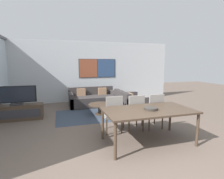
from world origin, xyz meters
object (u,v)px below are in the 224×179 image
object	(u,v)px
sofa_main	(93,99)
coffee_table	(100,106)
dining_chair_centre	(135,111)
dining_chair_right	(154,110)
tv_console	(18,112)
dining_table	(148,112)
dining_chair_left	(113,112)
television	(16,96)
fruit_bowl	(151,108)
sofa_side	(130,104)

from	to	relation	value
sofa_main	coffee_table	world-z (taller)	sofa_main
dining_chair_centre	dining_chair_right	xyz separation A→B (m)	(0.57, -0.00, 0.00)
tv_console	sofa_main	bearing A→B (deg)	24.98
dining_chair_centre	dining_chair_right	world-z (taller)	same
dining_table	dining_chair_left	distance (m)	0.98
tv_console	dining_chair_centre	size ratio (longest dim) A/B	1.56
television	dining_table	size ratio (longest dim) A/B	0.60
dining_table	fruit_bowl	xyz separation A→B (m)	(0.04, -0.04, 0.09)
television	coffee_table	bearing A→B (deg)	-4.09
television	sofa_side	bearing A→B (deg)	-0.22
dining_chair_left	dining_chair_right	size ratio (longest dim) A/B	1.00
sofa_main	sofa_side	xyz separation A→B (m)	(1.20, -1.24, -0.00)
sofa_side	dining_chair_left	xyz separation A→B (m)	(-1.26, -1.86, 0.27)
dining_chair_left	dining_chair_centre	bearing A→B (deg)	-6.03
fruit_bowl	tv_console	bearing A→B (deg)	139.74
dining_chair_centre	dining_chair_right	distance (m)	0.57
coffee_table	dining_chair_right	distance (m)	2.07
television	dining_chair_right	size ratio (longest dim) A/B	1.21
television	dining_chair_centre	xyz separation A→B (m)	(3.14, -1.93, -0.25)
tv_console	dining_chair_right	bearing A→B (deg)	-27.54
coffee_table	dining_chair_left	distance (m)	1.70
dining_chair_right	coffee_table	bearing A→B (deg)	121.70
sofa_side	coffee_table	size ratio (longest dim) A/B	1.75
television	sofa_side	xyz separation A→B (m)	(3.83, -0.01, -0.52)
television	fruit_bowl	xyz separation A→B (m)	(3.18, -2.69, 0.01)
dining_table	coffee_table	bearing A→B (deg)	101.67
television	dining_chair_left	bearing A→B (deg)	-36.08
sofa_main	dining_chair_left	world-z (taller)	dining_chair_left
coffee_table	dining_chair_centre	size ratio (longest dim) A/B	0.85
television	coffee_table	xyz separation A→B (m)	(2.63, -0.19, -0.50)
sofa_side	fruit_bowl	world-z (taller)	fruit_bowl
sofa_main	dining_chair_centre	size ratio (longest dim) A/B	2.02
sofa_side	coffee_table	world-z (taller)	sofa_side
dining_table	dining_chair_centre	bearing A→B (deg)	90.00
tv_console	dining_chair_left	xyz separation A→B (m)	(2.57, -1.87, 0.29)
dining_chair_left	sofa_side	bearing A→B (deg)	55.77
tv_console	dining_chair_left	size ratio (longest dim) A/B	1.56
sofa_main	dining_chair_right	world-z (taller)	dining_chair_right
television	coffee_table	size ratio (longest dim) A/B	1.42
coffee_table	dining_chair_centre	xyz separation A→B (m)	(0.51, -1.74, 0.25)
dining_chair_centre	dining_table	bearing A→B (deg)	-90.00
dining_chair_left	fruit_bowl	size ratio (longest dim) A/B	3.19
tv_console	fruit_bowl	size ratio (longest dim) A/B	4.97
tv_console	sofa_side	size ratio (longest dim) A/B	1.05
coffee_table	dining_chair_right	size ratio (longest dim) A/B	0.85
fruit_bowl	coffee_table	bearing A→B (deg)	102.29
dining_table	dining_chair_right	bearing A→B (deg)	51.41
dining_table	dining_chair_centre	world-z (taller)	dining_chair_centre
tv_console	television	world-z (taller)	television
dining_chair_left	sofa_main	bearing A→B (deg)	88.85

